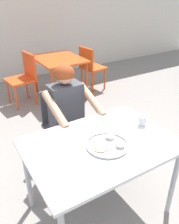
# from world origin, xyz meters

# --- Properties ---
(ground_plane) EXTENTS (12.00, 12.00, 0.05)m
(ground_plane) POSITION_xyz_m (0.00, 0.00, -0.03)
(ground_plane) COLOR gray
(table_foreground) EXTENTS (1.17, 0.83, 0.75)m
(table_foreground) POSITION_xyz_m (0.02, 0.03, 0.67)
(table_foreground) COLOR silver
(table_foreground) RESTS_ON ground
(thali_tray) EXTENTS (0.34, 0.34, 0.03)m
(thali_tray) POSITION_xyz_m (0.04, -0.03, 0.76)
(thali_tray) COLOR #B7BABF
(thali_tray) RESTS_ON table_foreground
(drinking_cup) EXTENTS (0.07, 0.07, 0.09)m
(drinking_cup) POSITION_xyz_m (0.49, 0.06, 0.80)
(drinking_cup) COLOR silver
(drinking_cup) RESTS_ON table_foreground
(chair_foreground) EXTENTS (0.42, 0.43, 0.84)m
(chair_foreground) POSITION_xyz_m (0.08, 0.92, 0.49)
(chair_foreground) COLOR #3F3F44
(chair_foreground) RESTS_ON ground
(diner_foreground) EXTENTS (0.50, 0.56, 1.18)m
(diner_foreground) POSITION_xyz_m (0.09, 0.69, 0.71)
(diner_foreground) COLOR #2C2C2C
(diner_foreground) RESTS_ON ground
(table_background_red) EXTENTS (0.77, 0.95, 0.73)m
(table_background_red) POSITION_xyz_m (0.82, 2.56, 0.65)
(table_background_red) COLOR #E04C19
(table_background_red) RESTS_ON ground
(chair_red_left) EXTENTS (0.48, 0.49, 0.88)m
(chair_red_left) POSITION_xyz_m (0.18, 2.62, 0.51)
(chair_red_left) COLOR #F04A1A
(chair_red_left) RESTS_ON ground
(chair_red_right) EXTENTS (0.44, 0.47, 0.85)m
(chair_red_right) POSITION_xyz_m (1.48, 2.55, 0.50)
(chair_red_right) COLOR #D84C17
(chair_red_right) RESTS_ON ground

